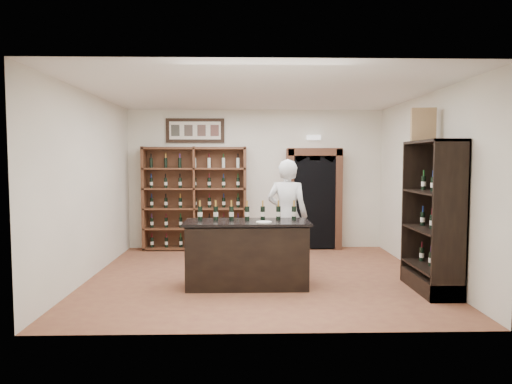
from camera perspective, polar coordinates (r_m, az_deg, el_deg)
floor at (r=7.66m, az=0.39°, el=-10.47°), size 5.50×5.50×0.00m
ceiling at (r=7.50m, az=0.40°, el=12.32°), size 5.50×5.50×0.00m
wall_back at (r=9.93m, az=-0.05°, el=1.60°), size 5.50×0.04×3.00m
wall_left at (r=7.84m, az=-20.12°, el=0.72°), size 0.04×5.00×3.00m
wall_right at (r=8.00m, az=20.49°, el=0.78°), size 0.04×5.00×3.00m
wine_shelf at (r=9.84m, az=-7.62°, el=-0.79°), size 2.20×0.38×2.20m
framed_picture at (r=9.96m, az=-7.61°, el=7.62°), size 1.25×0.04×0.52m
arched_doorway at (r=9.89m, az=7.23°, el=-0.54°), size 1.17×0.35×2.17m
emergency_light at (r=9.96m, az=7.22°, el=6.76°), size 0.30×0.10×0.10m
tasting_counter at (r=6.96m, az=-1.11°, el=-7.78°), size 1.88×0.78×1.00m
counter_bottle_0 at (r=7.02m, az=-7.02°, el=-2.64°), size 0.07×0.07×0.30m
counter_bottle_1 at (r=7.00m, az=-5.06°, el=-2.64°), size 0.07×0.07×0.30m
counter_bottle_2 at (r=6.99m, az=-3.09°, el=-2.64°), size 0.07×0.07×0.30m
counter_bottle_3 at (r=6.98m, az=-1.12°, el=-2.64°), size 0.07×0.07×0.30m
counter_bottle_4 at (r=6.99m, az=0.85°, el=-2.63°), size 0.07×0.07×0.30m
counter_bottle_5 at (r=7.00m, az=2.81°, el=-2.63°), size 0.07×0.07×0.30m
counter_bottle_6 at (r=7.02m, az=4.77°, el=-2.61°), size 0.07×0.07×0.30m
side_cabinet at (r=7.17m, az=21.35°, el=-5.59°), size 0.48×1.20×2.20m
shopkeeper at (r=7.79m, az=3.92°, el=-3.01°), size 0.81×0.66×1.93m
plate at (r=6.67m, az=1.00°, el=-3.80°), size 0.23×0.23×0.02m
wine_crate at (r=7.44m, az=20.17°, el=7.89°), size 0.38×0.21×0.50m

